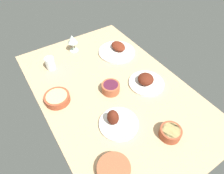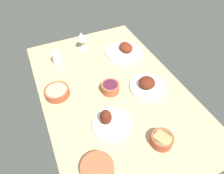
% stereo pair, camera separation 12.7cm
% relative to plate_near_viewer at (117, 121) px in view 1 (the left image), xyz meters
% --- Properties ---
extents(dining_table, '(1.40, 0.90, 0.04)m').
position_rel_plate_near_viewer_xyz_m(dining_table, '(0.24, -0.13, -0.05)').
color(dining_table, tan).
rests_on(dining_table, ground).
extents(plate_near_viewer, '(0.22, 0.22, 0.11)m').
position_rel_plate_near_viewer_xyz_m(plate_near_viewer, '(0.00, 0.00, 0.00)').
color(plate_near_viewer, silver).
rests_on(plate_near_viewer, dining_table).
extents(plate_far_side, '(0.29, 0.29, 0.07)m').
position_rel_plate_near_viewer_xyz_m(plate_far_side, '(0.56, -0.38, -0.01)').
color(plate_far_side, silver).
rests_on(plate_far_side, dining_table).
extents(plate_center_main, '(0.24, 0.24, 0.08)m').
position_rel_plate_near_viewer_xyz_m(plate_center_main, '(0.16, -0.34, -0.00)').
color(plate_center_main, silver).
rests_on(plate_center_main, dining_table).
extents(bowl_potatoes, '(0.16, 0.16, 0.05)m').
position_rel_plate_near_viewer_xyz_m(bowl_potatoes, '(0.34, 0.21, -0.00)').
color(bowl_potatoes, brown).
rests_on(bowl_potatoes, dining_table).
extents(bowl_pasta, '(0.12, 0.12, 0.06)m').
position_rel_plate_near_viewer_xyz_m(bowl_pasta, '(-0.21, -0.20, 0.00)').
color(bowl_pasta, brown).
rests_on(bowl_pasta, dining_table).
extents(bowl_onions, '(0.12, 0.12, 0.06)m').
position_rel_plate_near_viewer_xyz_m(bowl_onions, '(0.23, -0.11, 0.01)').
color(bowl_onions, '#A35133').
rests_on(bowl_onions, dining_table).
extents(bowl_sauce, '(0.16, 0.16, 0.05)m').
position_rel_plate_near_viewer_xyz_m(bowl_sauce, '(-0.21, 0.16, -0.00)').
color(bowl_sauce, '#A35133').
rests_on(bowl_sauce, dining_table).
extents(wine_glass, '(0.08, 0.08, 0.14)m').
position_rel_plate_near_viewer_xyz_m(wine_glass, '(0.77, -0.10, 0.07)').
color(wine_glass, silver).
rests_on(wine_glass, dining_table).
extents(water_tumbler, '(0.07, 0.07, 0.09)m').
position_rel_plate_near_viewer_xyz_m(water_tumbler, '(0.66, 0.13, 0.02)').
color(water_tumbler, silver).
rests_on(water_tumbler, dining_table).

